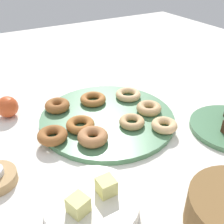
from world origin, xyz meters
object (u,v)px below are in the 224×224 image
at_px(melon_chunk_left, 106,186).
at_px(donut_4, 164,125).
at_px(donut_8, 57,106).
at_px(donut_0, 80,125).
at_px(donut_6, 149,108).
at_px(donut_1, 132,122).
at_px(donut_5, 52,135).
at_px(donut_plate, 107,118).
at_px(melon_chunk_right, 78,205).
at_px(donut_3, 128,95).
at_px(donut_7, 93,137).
at_px(apple, 7,107).
at_px(fruit_bowl, 92,205).
at_px(donut_2, 94,99).

bearing_deg(melon_chunk_left, donut_4, -152.55).
height_order(donut_8, melon_chunk_left, melon_chunk_left).
height_order(donut_0, donut_6, donut_6).
xyz_separation_m(donut_1, donut_5, (0.23, -0.05, 0.00)).
xyz_separation_m(donut_plate, melon_chunk_right, (0.23, 0.30, 0.05)).
relative_size(donut_plate, donut_1, 5.54).
distance_m(donut_3, donut_4, 0.21).
height_order(donut_plate, donut_1, donut_1).
height_order(donut_plate, melon_chunk_right, melon_chunk_right).
bearing_deg(donut_7, apple, -58.55).
bearing_deg(donut_1, donut_8, -50.78).
distance_m(donut_0, fruit_bowl, 0.28).
bearing_deg(melon_chunk_right, donut_3, -133.77).
bearing_deg(apple, donut_2, 162.98).
bearing_deg(donut_5, melon_chunk_left, 96.44).
relative_size(donut_4, donut_7, 0.90).
bearing_deg(donut_8, donut_4, 131.68).
height_order(donut_plate, apple, apple).
distance_m(donut_plate, donut_5, 0.19).
height_order(donut_3, donut_7, donut_7).
bearing_deg(donut_7, donut_2, -117.52).
bearing_deg(donut_1, donut_2, -78.82).
distance_m(donut_1, fruit_bowl, 0.31).
bearing_deg(melon_chunk_right, donut_2, -120.36).
relative_size(donut_7, melon_chunk_right, 2.36).
height_order(donut_2, donut_8, donut_8).
relative_size(donut_6, melon_chunk_right, 2.24).
relative_size(donut_3, melon_chunk_right, 2.45).
relative_size(donut_8, melon_chunk_right, 2.25).
relative_size(donut_plate, melon_chunk_left, 11.76).
xyz_separation_m(donut_0, donut_6, (-0.23, 0.03, 0.00)).
distance_m(donut_2, donut_7, 0.22).
bearing_deg(donut_1, donut_5, -12.32).
xyz_separation_m(donut_2, melon_chunk_right, (0.23, 0.40, 0.03)).
relative_size(donut_0, melon_chunk_left, 2.34).
bearing_deg(melon_chunk_right, donut_1, -140.87).
relative_size(donut_0, donut_8, 1.04).
bearing_deg(donut_0, fruit_bowl, 70.35).
height_order(donut_3, melon_chunk_right, melon_chunk_right).
height_order(donut_5, donut_8, donut_8).
distance_m(donut_6, apple, 0.45).
bearing_deg(donut_7, melon_chunk_left, 71.52).
bearing_deg(donut_3, melon_chunk_right, 46.23).
bearing_deg(apple, donut_plate, 145.62).
bearing_deg(donut_8, donut_1, 129.22).
xyz_separation_m(melon_chunk_right, apple, (0.03, -0.48, -0.02)).
distance_m(melon_chunk_left, apple, 0.48).
bearing_deg(donut_0, donut_4, 149.42).
distance_m(donut_2, donut_6, 0.19).
bearing_deg(donut_6, donut_2, -49.29).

